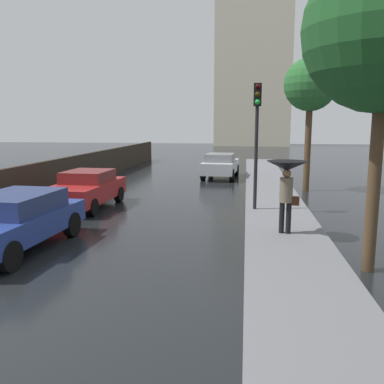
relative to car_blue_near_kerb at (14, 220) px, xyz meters
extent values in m
cube|color=slate|center=(6.77, -4.40, -0.68)|extent=(2.20, 60.00, 0.14)
cube|color=navy|center=(0.00, -0.05, -0.12)|extent=(2.03, 4.35, 0.58)
cube|color=navy|center=(0.01, 0.15, 0.41)|extent=(1.72, 2.38, 0.47)
cylinder|color=black|center=(0.77, -1.50, -0.41)|extent=(0.25, 0.68, 0.67)
cylinder|color=black|center=(0.90, 1.32, -0.41)|extent=(0.25, 0.68, 0.67)
cylinder|color=black|center=(-0.78, 1.39, -0.41)|extent=(0.25, 0.68, 0.67)
cube|color=maroon|center=(-0.22, 5.13, -0.13)|extent=(1.90, 4.03, 0.63)
cube|color=maroon|center=(-0.21, 5.38, 0.40)|extent=(1.61, 1.90, 0.42)
cylinder|color=black|center=(0.54, 3.79, -0.45)|extent=(0.24, 0.61, 0.60)
cylinder|color=black|center=(-1.08, 3.85, -0.45)|extent=(0.24, 0.61, 0.60)
cylinder|color=black|center=(0.63, 6.41, -0.45)|extent=(0.24, 0.61, 0.60)
cylinder|color=black|center=(-0.98, 6.47, -0.45)|extent=(0.24, 0.61, 0.60)
cube|color=#B2B5BA|center=(4.22, 14.16, -0.09)|extent=(2.00, 4.06, 0.65)
cube|color=gray|center=(4.20, 13.92, 0.45)|extent=(1.65, 2.08, 0.43)
cylinder|color=black|center=(3.52, 15.52, -0.41)|extent=(0.27, 0.69, 0.67)
cylinder|color=black|center=(5.10, 15.41, -0.41)|extent=(0.27, 0.69, 0.67)
cylinder|color=black|center=(3.33, 12.92, -0.41)|extent=(0.27, 0.69, 0.67)
cylinder|color=black|center=(4.91, 12.81, -0.41)|extent=(0.27, 0.69, 0.67)
cylinder|color=black|center=(6.83, 1.88, -0.18)|extent=(0.14, 0.14, 0.86)
cylinder|color=black|center=(6.65, 1.92, -0.18)|extent=(0.14, 0.14, 0.86)
cylinder|color=#726651|center=(6.74, 1.90, 0.58)|extent=(0.35, 0.35, 0.66)
sphere|color=#8C6647|center=(6.74, 1.90, 1.03)|extent=(0.23, 0.23, 0.23)
cube|color=#3F2314|center=(6.99, 1.85, 0.30)|extent=(0.22, 0.14, 0.24)
cylinder|color=#4C4C51|center=(6.74, 1.90, 0.94)|extent=(0.02, 0.02, 0.85)
cone|color=black|center=(6.74, 1.90, 1.24)|extent=(1.09, 1.09, 0.26)
cylinder|color=black|center=(5.99, 5.05, 1.16)|extent=(0.12, 0.12, 3.53)
cube|color=black|center=(5.99, 5.05, 3.30)|extent=(0.26, 0.26, 0.75)
sphere|color=#360503|center=(5.99, 4.87, 3.55)|extent=(0.17, 0.17, 0.17)
sphere|color=#392405|center=(5.99, 4.87, 3.30)|extent=(0.17, 0.17, 0.17)
sphere|color=green|center=(5.99, 4.87, 3.05)|extent=(0.17, 0.17, 0.17)
cylinder|color=#4C3823|center=(8.43, 10.13, 1.25)|extent=(0.29, 0.29, 3.99)
sphere|color=#28662D|center=(8.43, 10.13, 4.08)|extent=(2.38, 2.38, 2.38)
cylinder|color=#4C3823|center=(8.27, -0.43, 1.13)|extent=(0.26, 0.26, 3.76)
cube|color=beige|center=(6.69, 52.09, 9.37)|extent=(11.19, 10.24, 20.23)
camera|label=1|loc=(5.65, -9.13, 2.34)|focal=38.15mm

